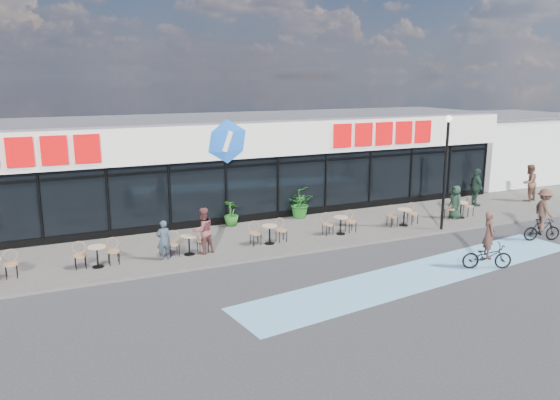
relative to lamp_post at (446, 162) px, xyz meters
name	(u,v)px	position (x,y,z in m)	size (l,w,h in m)	color
ground	(296,277)	(-8.06, -2.30, -2.99)	(120.00, 120.00, 0.00)	#28282B
sidewalk	(247,240)	(-8.06, 2.20, -2.94)	(44.00, 5.00, 0.10)	#57524D
bike_lane	(423,274)	(-4.06, -3.80, -2.99)	(14.00, 2.20, 0.01)	#679FC3
building	(206,164)	(-8.06, 7.63, -0.66)	(30.60, 6.57, 4.75)	black
neighbour_building	(503,146)	(12.44, 8.70, -0.93)	(9.20, 7.20, 4.11)	silver
lamp_post	(446,162)	(0.00, 0.00, 0.00)	(0.28, 0.28, 4.84)	black
bistro_set_2	(97,254)	(-13.95, 1.27, -2.44)	(1.54, 0.62, 0.90)	tan
bistro_set_3	(188,242)	(-10.73, 1.27, -2.44)	(1.54, 0.62, 0.90)	tan
bistro_set_4	(269,232)	(-7.52, 1.27, -2.44)	(1.54, 0.62, 0.90)	tan
bistro_set_5	(340,223)	(-4.30, 1.27, -2.44)	(1.54, 0.62, 0.90)	tan
bistro_set_6	(403,215)	(-1.09, 1.27, -2.44)	(1.54, 0.62, 0.90)	tan
bistro_set_7	(459,208)	(2.13, 1.27, -2.44)	(1.54, 0.62, 0.90)	tan
potted_plant_left	(231,213)	(-7.98, 4.30, -2.33)	(0.63, 0.63, 1.13)	#1A4F16
potted_plant_mid	(298,203)	(-4.69, 4.35, -2.21)	(1.24, 1.07, 1.37)	#185418
potted_plant_right	(300,206)	(-4.61, 4.34, -2.37)	(0.59, 0.59, 1.05)	#164D18
patron_left	(164,240)	(-11.70, 1.01, -2.17)	(0.53, 0.35, 1.45)	#2A3641
patron_right	(203,231)	(-10.20, 1.12, -2.03)	(0.84, 0.66, 1.73)	brown
pedestrian_a	(456,202)	(1.81, 1.22, -2.12)	(0.75, 0.49, 1.54)	black
pedestrian_b	(476,187)	(4.50, 2.72, -1.94)	(1.12, 0.47, 1.91)	#1C3327
pedestrian_c	(529,183)	(7.83, 2.44, -1.93)	(0.94, 0.73, 1.93)	brown
cyclist_a	(487,250)	(-1.73, -4.29, -2.33)	(1.80, 1.23, 2.03)	black
cyclist_b	(543,216)	(2.77, -2.73, -1.98)	(1.57, 1.24, 2.14)	black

